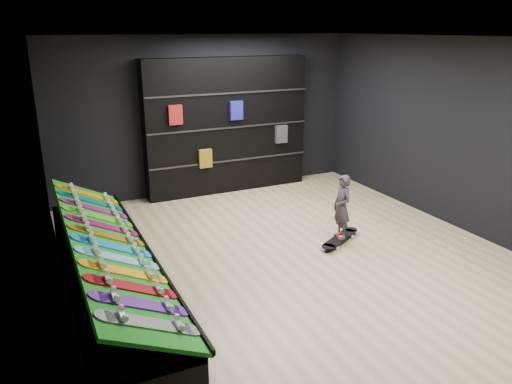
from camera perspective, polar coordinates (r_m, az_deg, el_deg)
name	(u,v)px	position (r m, az deg, el deg)	size (l,w,h in m)	color
floor	(294,258)	(7.17, 4.33, -7.52)	(6.00, 7.00, 0.01)	tan
ceiling	(300,37)	(6.46, 5.00, 17.18)	(6.00, 7.00, 0.01)	white
wall_back	(206,115)	(9.78, -5.70, 8.70)	(6.00, 0.02, 3.00)	black
wall_left	(56,184)	(5.82, -21.92, 0.80)	(0.02, 7.00, 3.00)	black
wall_right	(462,136)	(8.53, 22.51, 5.98)	(0.02, 7.00, 3.00)	black
display_rack	(109,279)	(6.32, -16.47, -9.51)	(0.90, 4.50, 0.50)	black
turf_ramp	(110,243)	(6.13, -16.39, -5.61)	(1.00, 4.50, 0.04)	#106711
back_shelving	(227,126)	(9.78, -3.34, 7.55)	(3.25, 0.38, 2.60)	black
floor_skateboard	(340,240)	(7.73, 9.57, -5.45)	(0.98, 0.22, 0.09)	black
child	(341,219)	(7.60, 9.71, -3.07)	(0.22, 0.16, 0.59)	black
display_board_0	(150,323)	(4.46, -12.01, -14.45)	(0.98, 0.22, 0.09)	black
display_board_1	(141,304)	(4.75, -13.04, -12.34)	(0.98, 0.22, 0.09)	purple
display_board_2	(133,287)	(5.04, -13.93, -10.46)	(0.98, 0.22, 0.09)	red
display_board_3	(125,272)	(5.35, -14.71, -8.80)	(0.98, 0.22, 0.09)	orange
display_board_4	(119,258)	(5.65, -15.40, -7.31)	(0.98, 0.22, 0.09)	#0CB2E5
display_board_5	(113,246)	(5.96, -16.02, -5.98)	(0.98, 0.22, 0.09)	blue
display_board_6	(108,235)	(6.28, -16.57, -4.78)	(0.98, 0.22, 0.09)	yellow
display_board_7	(103,226)	(6.60, -17.07, -3.69)	(0.98, 0.22, 0.09)	#E5198C
display_board_8	(99,217)	(6.92, -17.52, -2.71)	(0.98, 0.22, 0.09)	green
display_board_9	(95,209)	(7.24, -17.93, -1.81)	(0.98, 0.22, 0.09)	#2626BF
display_board_10	(91,201)	(7.57, -18.30, -0.99)	(0.98, 0.22, 0.09)	#0C8C99
display_board_11	(88,194)	(7.89, -18.64, -0.24)	(0.98, 0.22, 0.09)	yellow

